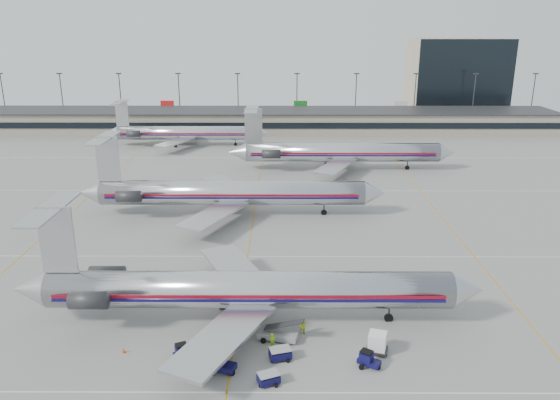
{
  "coord_description": "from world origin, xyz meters",
  "views": [
    {
      "loc": [
        4.62,
        -56.29,
        29.23
      ],
      "look_at": [
        4.26,
        20.41,
        4.5
      ],
      "focal_mm": 35.0,
      "sensor_mm": 36.0,
      "label": 1
    }
  ],
  "objects_px": {
    "jet_foreground": "(240,289)",
    "jet_second_row": "(226,192)",
    "tug_center": "(220,363)",
    "uld_container": "(377,343)",
    "belt_loader": "(278,334)"
  },
  "relations": [
    {
      "from": "jet_foreground",
      "to": "jet_second_row",
      "type": "bearing_deg",
      "value": 98.03
    },
    {
      "from": "jet_second_row",
      "to": "belt_loader",
      "type": "bearing_deg",
      "value": -76.76
    },
    {
      "from": "uld_container",
      "to": "jet_foreground",
      "type": "bearing_deg",
      "value": 173.93
    },
    {
      "from": "tug_center",
      "to": "uld_container",
      "type": "bearing_deg",
      "value": 31.73
    },
    {
      "from": "jet_foreground",
      "to": "tug_center",
      "type": "bearing_deg",
      "value": -97.16
    },
    {
      "from": "jet_foreground",
      "to": "uld_container",
      "type": "bearing_deg",
      "value": -23.19
    },
    {
      "from": "jet_second_row",
      "to": "uld_container",
      "type": "xyz_separation_m",
      "value": [
        17.86,
        -38.76,
        -2.71
      ]
    },
    {
      "from": "jet_foreground",
      "to": "tug_center",
      "type": "height_order",
      "value": "jet_foreground"
    },
    {
      "from": "jet_foreground",
      "to": "tug_center",
      "type": "xyz_separation_m",
      "value": [
        -1.1,
        -8.73,
        -2.75
      ]
    },
    {
      "from": "jet_foreground",
      "to": "belt_loader",
      "type": "height_order",
      "value": "jet_foreground"
    },
    {
      "from": "uld_container",
      "to": "belt_loader",
      "type": "height_order",
      "value": "belt_loader"
    },
    {
      "from": "belt_loader",
      "to": "tug_center",
      "type": "bearing_deg",
      "value": -120.96
    },
    {
      "from": "jet_foreground",
      "to": "belt_loader",
      "type": "xyz_separation_m",
      "value": [
        3.97,
        -3.59,
        -3.0
      ]
    },
    {
      "from": "tug_center",
      "to": "belt_loader",
      "type": "distance_m",
      "value": 7.22
    },
    {
      "from": "tug_center",
      "to": "belt_loader",
      "type": "xyz_separation_m",
      "value": [
        5.07,
        5.14,
        -0.25
      ]
    }
  ]
}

